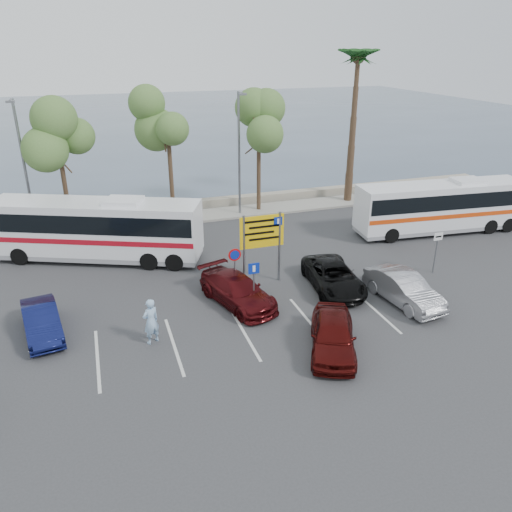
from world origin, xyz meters
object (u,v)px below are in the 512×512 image
object	(u,v)px
street_lamp_left	(24,162)
coach_bus_right	(440,208)
street_lamp_right	(239,148)
suv_black	(333,276)
direction_sign	(262,237)
car_blue	(42,321)
pedestrian_near	(151,321)
coach_bus_left	(96,231)
pedestrian_far	(375,225)
car_maroon	(238,291)
car_silver_b	(404,289)
car_red	(333,335)

from	to	relation	value
street_lamp_left	coach_bus_right	xyz separation A→B (m)	(23.82, -7.02, -3.07)
street_lamp_right	suv_black	world-z (taller)	street_lamp_right
direction_sign	car_blue	size ratio (longest dim) A/B	0.95
direction_sign	pedestrian_near	bearing A→B (deg)	-147.83
coach_bus_left	suv_black	distance (m)	12.85
pedestrian_near	pedestrian_far	xyz separation A→B (m)	(14.13, 6.99, -0.02)
pedestrian_near	car_maroon	bearing A→B (deg)	178.99
pedestrian_far	car_maroon	bearing A→B (deg)	89.28
street_lamp_right	car_blue	distance (m)	17.44
suv_black	car_silver_b	size ratio (longest dim) A/B	1.08
coach_bus_right	pedestrian_far	size ratio (longest dim) A/B	5.72
street_lamp_left	coach_bus_left	distance (m)	6.62
car_blue	suv_black	world-z (taller)	suv_black
car_blue	car_maroon	xyz separation A→B (m)	(8.26, 0.00, 0.04)
street_lamp_left	street_lamp_right	xyz separation A→B (m)	(13.00, 0.00, 0.00)
street_lamp_right	coach_bus_left	distance (m)	11.04
direction_sign	car_maroon	bearing A→B (deg)	-135.84
street_lamp_right	direction_sign	size ratio (longest dim) A/B	2.23
car_silver_b	coach_bus_left	bearing A→B (deg)	136.74
car_silver_b	pedestrian_near	xyz separation A→B (m)	(-11.32, 0.27, 0.26)
coach_bus_left	car_blue	world-z (taller)	coach_bus_left
suv_black	pedestrian_near	distance (m)	9.14
coach_bus_right	car_maroon	distance (m)	15.42
car_blue	pedestrian_far	world-z (taller)	pedestrian_far
street_lamp_left	pedestrian_near	distance (m)	15.36
direction_sign	coach_bus_right	distance (m)	13.26
suv_black	coach_bus_left	bearing A→B (deg)	152.65
coach_bus_right	coach_bus_left	bearing A→B (deg)	173.68
pedestrian_near	pedestrian_far	size ratio (longest dim) A/B	1.02
street_lamp_left	direction_sign	distance (m)	15.24
coach_bus_right	suv_black	bearing A→B (deg)	-152.88
suv_black	car_silver_b	distance (m)	3.30
coach_bus_right	car_blue	bearing A→B (deg)	-167.64
pedestrian_near	coach_bus_left	bearing A→B (deg)	-106.77
street_lamp_right	suv_black	distance (m)	12.70
car_maroon	direction_sign	bearing A→B (deg)	26.45
pedestrian_near	street_lamp_left	bearing A→B (deg)	-96.69
pedestrian_near	pedestrian_far	world-z (taller)	pedestrian_near
street_lamp_left	car_red	size ratio (longest dim) A/B	1.92
coach_bus_left	car_silver_b	world-z (taller)	coach_bus_left
direction_sign	pedestrian_near	size ratio (longest dim) A/B	1.87
street_lamp_right	pedestrian_far	size ratio (longest dim) A/B	4.26
direction_sign	coach_bus_left	size ratio (longest dim) A/B	0.32
street_lamp_left	car_silver_b	bearing A→B (deg)	-40.96
coach_bus_right	pedestrian_far	world-z (taller)	coach_bus_right
car_blue	pedestrian_far	bearing A→B (deg)	6.13
coach_bus_left	car_red	world-z (taller)	coach_bus_left
street_lamp_left	car_maroon	bearing A→B (deg)	-52.40
street_lamp_left	direction_sign	xyz separation A→B (m)	(11.00, -10.32, -2.17)
car_red	suv_black	world-z (taller)	car_red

